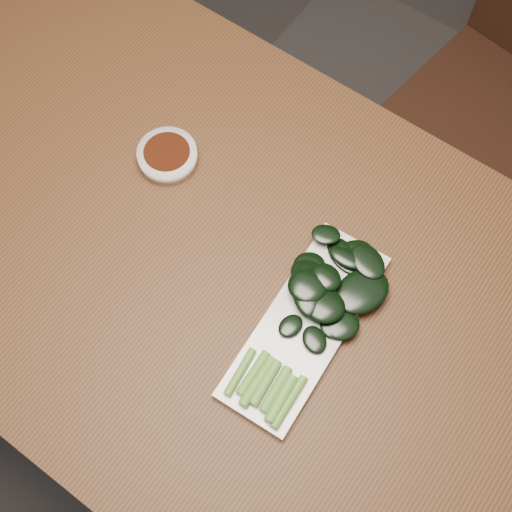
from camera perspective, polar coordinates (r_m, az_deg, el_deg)
name	(u,v)px	position (r m, az deg, el deg)	size (l,w,h in m)	color
ground	(236,383)	(1.83, -1.58, -10.12)	(6.00, 6.00, 0.00)	#2E2C2C
table	(226,280)	(1.19, -2.40, -1.96)	(1.40, 0.80, 0.75)	#452813
sauce_bowl	(168,156)	(1.20, -7.09, 7.95)	(0.10, 0.10, 0.03)	silver
serving_plate	(305,325)	(1.08, 3.94, -5.57)	(0.14, 0.33, 0.01)	silver
gai_lan	(320,302)	(1.07, 5.12, -3.72)	(0.17, 0.33, 0.03)	#589031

